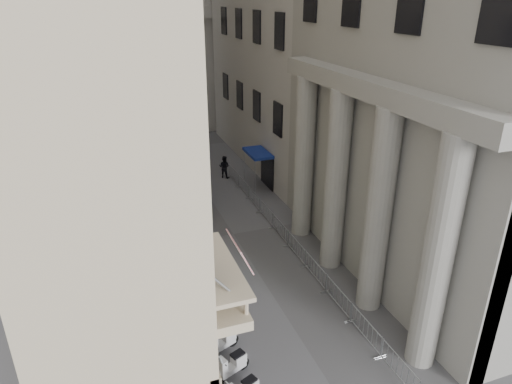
{
  "coord_description": "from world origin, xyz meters",
  "views": [
    {
      "loc": [
        -7.35,
        -5.78,
        14.33
      ],
      "look_at": [
        0.22,
        15.42,
        4.5
      ],
      "focal_mm": 32.0,
      "sensor_mm": 36.0,
      "label": 1
    }
  ],
  "objects_px": {
    "info_kiosk": "(182,271)",
    "pedestrian_a": "(205,182)",
    "security_tent": "(184,173)",
    "street_lamp": "(169,184)",
    "pedestrian_b": "(224,167)"
  },
  "relations": [
    {
      "from": "pedestrian_b",
      "to": "info_kiosk",
      "type": "bearing_deg",
      "value": 103.95
    },
    {
      "from": "street_lamp",
      "to": "pedestrian_b",
      "type": "height_order",
      "value": "street_lamp"
    },
    {
      "from": "info_kiosk",
      "to": "pedestrian_a",
      "type": "distance_m",
      "value": 12.49
    },
    {
      "from": "info_kiosk",
      "to": "pedestrian_a",
      "type": "bearing_deg",
      "value": 87.62
    },
    {
      "from": "info_kiosk",
      "to": "pedestrian_a",
      "type": "height_order",
      "value": "pedestrian_a"
    },
    {
      "from": "security_tent",
      "to": "pedestrian_a",
      "type": "relative_size",
      "value": 2.31
    },
    {
      "from": "street_lamp",
      "to": "info_kiosk",
      "type": "height_order",
      "value": "street_lamp"
    },
    {
      "from": "pedestrian_a",
      "to": "pedestrian_b",
      "type": "xyz_separation_m",
      "value": [
        2.25,
        2.49,
        0.07
      ]
    },
    {
      "from": "street_lamp",
      "to": "pedestrian_a",
      "type": "distance_m",
      "value": 9.6
    },
    {
      "from": "security_tent",
      "to": "pedestrian_b",
      "type": "distance_m",
      "value": 6.76
    },
    {
      "from": "security_tent",
      "to": "info_kiosk",
      "type": "xyz_separation_m",
      "value": [
        -2.1,
        -9.38,
        -1.89
      ]
    },
    {
      "from": "info_kiosk",
      "to": "pedestrian_b",
      "type": "relative_size",
      "value": 0.92
    },
    {
      "from": "info_kiosk",
      "to": "security_tent",
      "type": "bearing_deg",
      "value": 94.39
    },
    {
      "from": "security_tent",
      "to": "street_lamp",
      "type": "distance_m",
      "value": 6.14
    },
    {
      "from": "pedestrian_a",
      "to": "pedestrian_b",
      "type": "bearing_deg",
      "value": -146.29
    }
  ]
}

